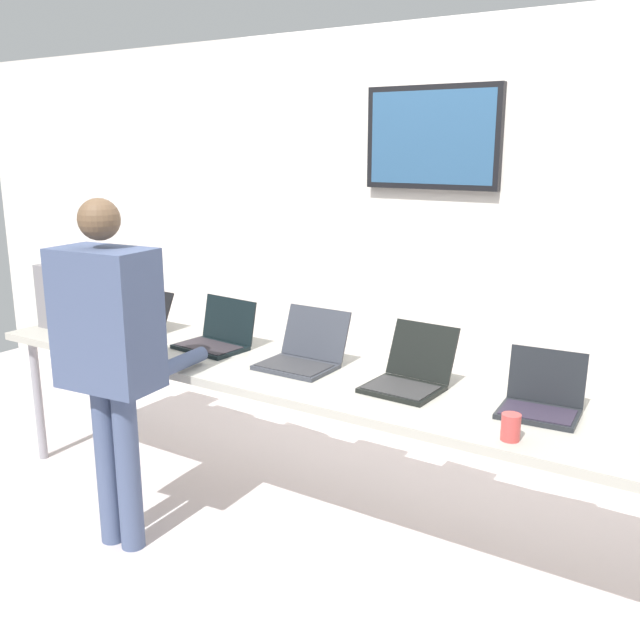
{
  "coord_description": "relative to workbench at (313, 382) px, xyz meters",
  "views": [
    {
      "loc": [
        1.72,
        -2.6,
        1.83
      ],
      "look_at": [
        0.03,
        0.0,
        1.05
      ],
      "focal_mm": 39.32,
      "sensor_mm": 36.0,
      "label": 1
    }
  ],
  "objects": [
    {
      "name": "paper_sheet",
      "position": [
        -1.01,
        -0.17,
        0.05
      ],
      "size": [
        0.25,
        0.32,
        0.0
      ],
      "color": "white",
      "rests_on": "workbench"
    },
    {
      "name": "workbench",
      "position": [
        0.0,
        0.0,
        0.0
      ],
      "size": [
        3.76,
        0.7,
        0.79
      ],
      "color": "#ADA99C",
      "rests_on": "ground"
    },
    {
      "name": "laptop_station_2",
      "position": [
        -0.11,
        0.07,
        0.11
      ],
      "size": [
        0.35,
        0.35,
        0.26
      ],
      "color": "#353840",
      "rests_on": "workbench"
    },
    {
      "name": "back_wall",
      "position": [
        0.0,
        1.13,
        0.52
      ],
      "size": [
        8.0,
        0.11,
        2.49
      ],
      "color": "silver",
      "rests_on": "ground"
    },
    {
      "name": "ground",
      "position": [
        0.0,
        0.0,
        -0.76
      ],
      "size": [
        8.0,
        8.0,
        0.04
      ],
      "primitive_type": "cube",
      "color": "beige"
    },
    {
      "name": "coffee_mug",
      "position": [
        1.02,
        -0.25,
        0.1
      ],
      "size": [
        0.07,
        0.07,
        0.1
      ],
      "color": "#CA4340",
      "rests_on": "workbench"
    },
    {
      "name": "laptop_station_0",
      "position": [
        -1.27,
        0.06,
        0.1
      ],
      "size": [
        0.37,
        0.34,
        0.22
      ],
      "color": "black",
      "rests_on": "workbench"
    },
    {
      "name": "laptop_station_1",
      "position": [
        -0.67,
        0.09,
        0.1
      ],
      "size": [
        0.39,
        0.32,
        0.25
      ],
      "color": "black",
      "rests_on": "workbench"
    },
    {
      "name": "equipment_box",
      "position": [
        -1.67,
        0.03,
        0.23
      ],
      "size": [
        0.32,
        0.39,
        0.37
      ],
      "color": "slate",
      "rests_on": "workbench"
    },
    {
      "name": "laptop_station_4",
      "position": [
        1.04,
        0.08,
        0.1
      ],
      "size": [
        0.32,
        0.29,
        0.24
      ],
      "color": "black",
      "rests_on": "workbench"
    },
    {
      "name": "person",
      "position": [
        -0.66,
        -0.62,
        0.23
      ],
      "size": [
        0.47,
        0.62,
        1.61
      ],
      "color": "#455274",
      "rests_on": "ground"
    },
    {
      "name": "laptop_station_3",
      "position": [
        0.46,
        0.07,
        0.11
      ],
      "size": [
        0.33,
        0.38,
        0.26
      ],
      "color": "black",
      "rests_on": "workbench"
    }
  ]
}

